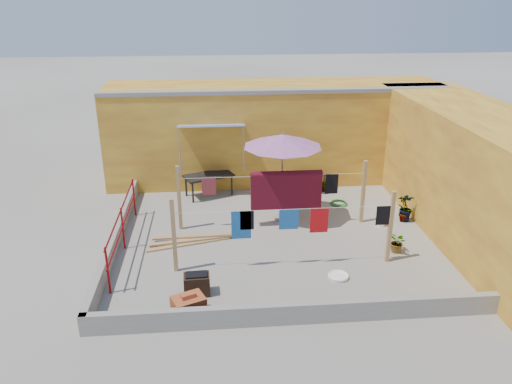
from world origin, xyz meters
The scene contains 21 objects.
ground centered at (0.00, 0.00, 0.00)m, with size 80.00×80.00×0.00m, color #9E998E.
wall_back centered at (0.50, 4.69, 1.61)m, with size 11.00×3.27×3.21m.
wall_right centered at (5.20, 0.00, 1.60)m, with size 2.40×9.00×3.20m, color gold.
parapet_front centered at (0.00, -3.58, 0.22)m, with size 8.30×0.16×0.44m, color gray.
parapet_left centered at (-4.08, 0.00, 0.22)m, with size 0.16×7.30×0.44m, color gray.
red_railing centered at (-3.85, -0.20, 0.72)m, with size 0.05×4.20×1.10m.
clothesline_rig centered at (0.31, 0.58, 1.00)m, with size 5.09×2.35×1.80m.
patio_umbrella centered at (0.29, 1.16, 2.29)m, with size 2.36×2.36×2.56m.
outdoor_table centered at (-1.73, 3.12, 0.63)m, with size 1.66×1.25×0.70m.
brick_stack centered at (-2.14, -3.20, 0.23)m, with size 0.74×0.65×0.54m.
lumber_pile centered at (-2.18, -0.03, 0.07)m, with size 2.32×0.74×0.14m.
brazier centered at (-1.99, -2.40, 0.24)m, with size 0.56×0.39×0.49m.
white_basin centered at (1.16, -2.04, 0.04)m, with size 0.47×0.47×0.08m.
water_jug_a centered at (3.21, 0.90, 0.15)m, with size 0.22×0.22×0.34m.
water_jug_b centered at (2.97, 0.51, 0.16)m, with size 0.23×0.23×0.37m.
green_hose centered at (2.19, 2.07, 0.04)m, with size 0.53×0.53×0.08m.
plant_back_a centered at (1.35, 3.08, 0.42)m, with size 0.76×0.66×0.85m, color #27611B.
plant_back_b centered at (1.96, 3.20, 0.31)m, with size 0.35×0.35×0.62m, color #27611B.
plant_right_a centered at (3.70, 0.73, 0.43)m, with size 0.45×0.31×0.86m, color #27611B.
plant_right_b centered at (3.70, 0.72, 0.39)m, with size 0.43×0.35×0.79m, color #27611B.
plant_right_c centered at (2.90, -0.99, 0.26)m, with size 0.48×0.41×0.53m, color #27611B.
Camera 1 is at (-1.54, -11.54, 6.02)m, focal length 35.00 mm.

